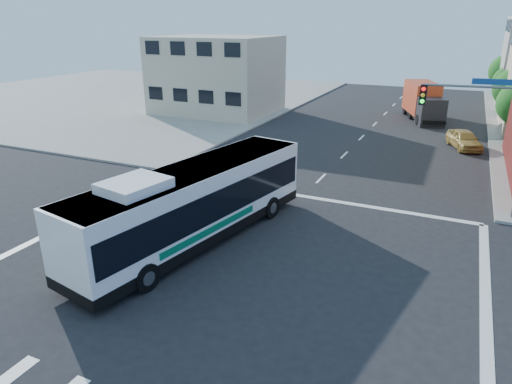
% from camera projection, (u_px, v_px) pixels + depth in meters
% --- Properties ---
extents(ground, '(120.00, 120.00, 0.00)m').
position_uv_depth(ground, '(226.00, 274.00, 18.39)').
color(ground, black).
rests_on(ground, ground).
extents(sidewalk_nw, '(50.00, 50.00, 0.15)m').
position_uv_depth(sidewalk_nw, '(120.00, 95.00, 61.74)').
color(sidewalk_nw, gray).
rests_on(sidewalk_nw, ground).
extents(building_west, '(12.06, 10.06, 8.00)m').
position_uv_depth(building_west, '(217.00, 75.00, 49.09)').
color(building_west, '#BFB79E').
rests_on(building_west, ground).
extents(signal_mast_ne, '(7.91, 1.13, 8.07)m').
position_uv_depth(signal_mast_ne, '(492.00, 121.00, 22.13)').
color(signal_mast_ne, slate).
rests_on(signal_mast_ne, ground).
extents(street_tree_c, '(3.40, 3.40, 5.29)m').
position_uv_depth(street_tree_c, '(510.00, 80.00, 49.91)').
color(street_tree_c, '#392815').
rests_on(street_tree_c, ground).
extents(street_tree_d, '(4.00, 4.00, 6.03)m').
position_uv_depth(street_tree_d, '(507.00, 69.00, 56.57)').
color(street_tree_d, '#392815').
rests_on(street_tree_d, ground).
extents(transit_bus, '(5.27, 13.41, 3.89)m').
position_uv_depth(transit_bus, '(195.00, 203.00, 20.47)').
color(transit_bus, black).
rests_on(transit_bus, ground).
extents(box_truck, '(4.99, 8.39, 3.64)m').
position_uv_depth(box_truck, '(423.00, 102.00, 46.20)').
color(box_truck, '#232328').
rests_on(box_truck, ground).
extents(parked_car, '(3.20, 4.64, 1.47)m').
position_uv_depth(parked_car, '(464.00, 139.00, 36.12)').
color(parked_car, '#B69341').
rests_on(parked_car, ground).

